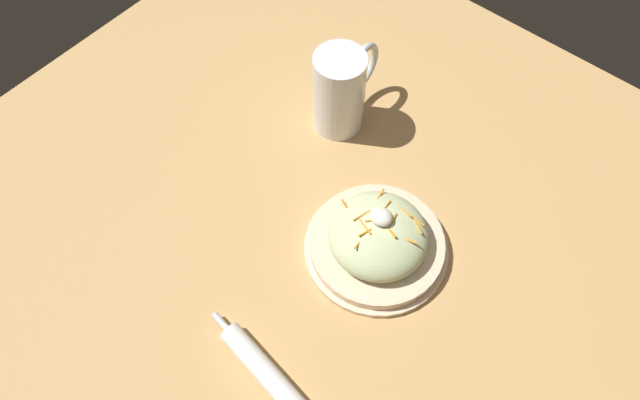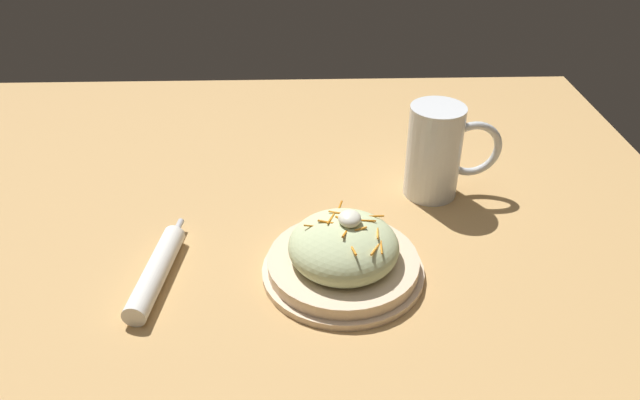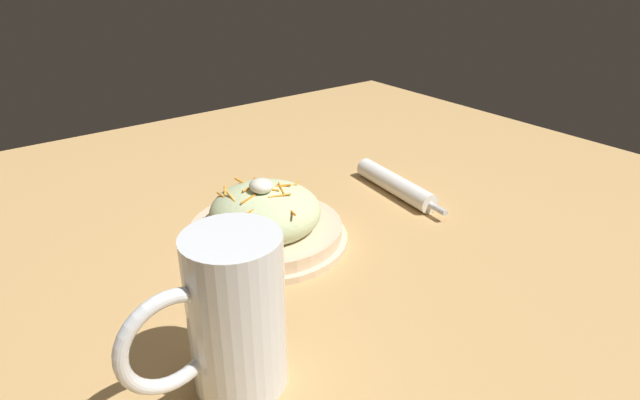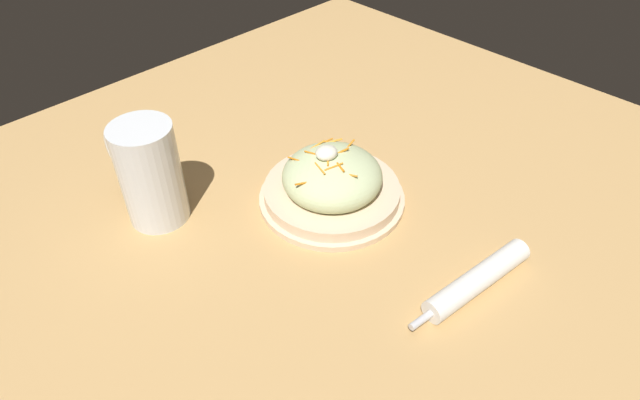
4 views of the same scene
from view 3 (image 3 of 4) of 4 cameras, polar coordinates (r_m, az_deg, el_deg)
The scene contains 4 objects.
ground_plane at distance 0.82m, azimuth 2.08°, elevation -3.63°, with size 1.43×1.43×0.00m, color tan.
salad_plate at distance 0.79m, azimuth -5.72°, elevation -2.21°, with size 0.24×0.24×0.11m.
beer_mug at distance 0.54m, azimuth -9.12°, elevation -12.62°, with size 0.09×0.17×0.17m.
napkin_roll at distance 0.96m, azimuth 7.97°, elevation 1.61°, with size 0.23×0.06×0.03m.
Camera 3 is at (-0.55, 0.46, 0.40)m, focal length 30.36 mm.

